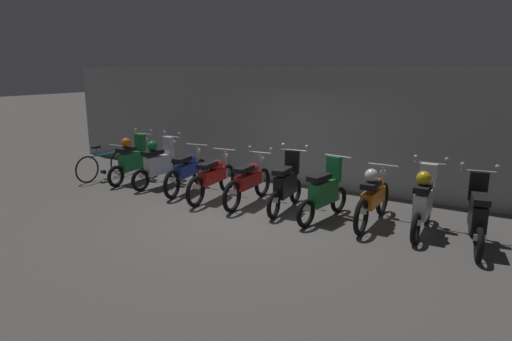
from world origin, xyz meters
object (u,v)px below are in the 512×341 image
(motorbike_slot_0, at_px, (133,160))
(motorbike_slot_6, at_px, (325,193))
(motorbike_slot_7, at_px, (373,197))
(motorbike_slot_9, at_px, (477,215))
(motorbike_slot_2, at_px, (187,171))
(motorbike_slot_5, at_px, (286,185))
(motorbike_slot_1, at_px, (159,163))
(motorbike_slot_3, at_px, (213,177))
(motorbike_slot_4, at_px, (249,181))
(motorbike_slot_8, at_px, (423,201))
(bicycle, at_px, (104,165))

(motorbike_slot_0, distance_m, motorbike_slot_6, 5.26)
(motorbike_slot_7, bearing_deg, motorbike_slot_9, -6.70)
(motorbike_slot_2, height_order, motorbike_slot_5, motorbike_slot_5)
(motorbike_slot_7, bearing_deg, motorbike_slot_2, -179.94)
(motorbike_slot_1, relative_size, motorbike_slot_3, 0.86)
(motorbike_slot_4, bearing_deg, motorbike_slot_7, 2.17)
(motorbike_slot_2, distance_m, motorbike_slot_7, 4.38)
(motorbike_slot_2, xyz_separation_m, motorbike_slot_6, (3.51, -0.20, 0.03))
(motorbike_slot_2, xyz_separation_m, motorbike_slot_5, (2.63, -0.07, 0.04))
(motorbike_slot_1, relative_size, motorbike_slot_7, 0.86)
(motorbike_slot_1, xyz_separation_m, motorbike_slot_2, (0.87, -0.01, -0.08))
(motorbike_slot_3, xyz_separation_m, motorbike_slot_7, (3.50, 0.19, 0.04))
(motorbike_slot_6, height_order, motorbike_slot_9, motorbike_slot_9)
(motorbike_slot_8, bearing_deg, bicycle, -178.64)
(motorbike_slot_3, bearing_deg, motorbike_slot_4, 5.88)
(motorbike_slot_1, height_order, motorbike_slot_7, motorbike_slot_1)
(motorbike_slot_1, bearing_deg, motorbike_slot_3, -6.34)
(motorbike_slot_1, relative_size, motorbike_slot_6, 1.01)
(motorbike_slot_4, xyz_separation_m, bicycle, (-4.37, -0.08, -0.13))
(motorbike_slot_5, relative_size, bicycle, 0.97)
(motorbike_slot_2, xyz_separation_m, motorbike_slot_3, (0.88, -0.19, 0.00))
(motorbike_slot_2, relative_size, motorbike_slot_8, 1.15)
(motorbike_slot_0, height_order, motorbike_slot_6, motorbike_slot_0)
(motorbike_slot_8, bearing_deg, motorbike_slot_5, -178.23)
(motorbike_slot_5, bearing_deg, motorbike_slot_6, -8.40)
(motorbike_slot_4, distance_m, motorbike_slot_6, 1.76)
(motorbike_slot_0, xyz_separation_m, motorbike_slot_3, (2.62, -0.17, -0.08))
(motorbike_slot_9, bearing_deg, motorbike_slot_8, 166.22)
(motorbike_slot_2, height_order, motorbike_slot_3, same)
(motorbike_slot_2, relative_size, bicycle, 1.12)
(motorbike_slot_2, height_order, motorbike_slot_7, motorbike_slot_7)
(motorbike_slot_8, bearing_deg, motorbike_slot_6, -173.06)
(motorbike_slot_4, bearing_deg, motorbike_slot_2, 176.88)
(motorbike_slot_4, height_order, motorbike_slot_5, motorbike_slot_5)
(motorbike_slot_1, bearing_deg, motorbike_slot_6, -2.72)
(motorbike_slot_1, relative_size, motorbike_slot_5, 1.00)
(motorbike_slot_0, bearing_deg, motorbike_slot_5, -0.71)
(motorbike_slot_3, bearing_deg, motorbike_slot_6, -0.30)
(motorbike_slot_2, distance_m, motorbike_slot_8, 5.25)
(motorbike_slot_3, xyz_separation_m, motorbike_slot_6, (2.63, -0.01, 0.03))
(motorbike_slot_1, xyz_separation_m, motorbike_slot_3, (1.75, -0.19, -0.08))
(motorbike_slot_2, distance_m, motorbike_slot_6, 3.52)
(motorbike_slot_0, height_order, motorbike_slot_7, motorbike_slot_0)
(motorbike_slot_1, xyz_separation_m, bicycle, (-1.75, -0.18, -0.21))
(motorbike_slot_3, distance_m, motorbike_slot_7, 3.51)
(motorbike_slot_2, bearing_deg, motorbike_slot_7, 0.06)
(motorbike_slot_8, distance_m, motorbike_slot_9, 0.90)
(motorbike_slot_5, relative_size, motorbike_slot_7, 0.86)
(motorbike_slot_3, bearing_deg, motorbike_slot_5, 3.82)
(motorbike_slot_2, xyz_separation_m, motorbike_slot_9, (6.12, -0.20, 0.04))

